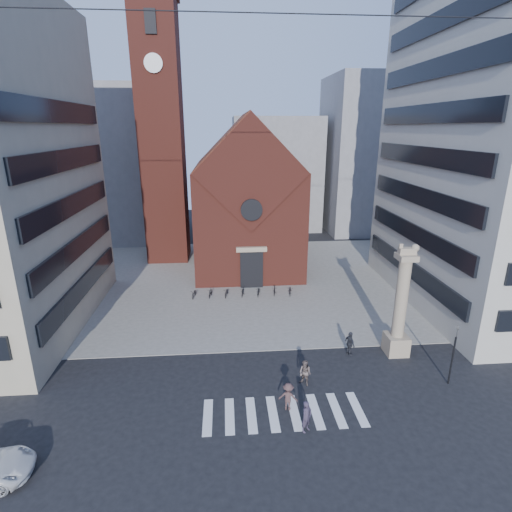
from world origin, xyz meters
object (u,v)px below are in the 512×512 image
at_px(pedestrian_0, 307,417).
at_px(scooter_0, 194,293).
at_px(lion_column, 400,312).
at_px(traffic_light, 453,354).
at_px(pedestrian_2, 350,344).
at_px(pedestrian_1, 305,373).

height_order(pedestrian_0, scooter_0, pedestrian_0).
xyz_separation_m(lion_column, pedestrian_0, (-8.41, -7.56, -2.50)).
bearing_deg(scooter_0, pedestrian_0, -58.85).
distance_m(lion_column, scooter_0, 19.98).
height_order(lion_column, pedestrian_0, lion_column).
relative_size(traffic_light, pedestrian_0, 2.24).
height_order(traffic_light, pedestrian_2, traffic_light).
bearing_deg(pedestrian_0, pedestrian_2, 16.34).
distance_m(traffic_light, pedestrian_0, 11.07).
bearing_deg(pedestrian_2, pedestrian_1, 112.00).
bearing_deg(pedestrian_0, pedestrian_1, 38.73).
height_order(pedestrian_1, pedestrian_2, pedestrian_2).
bearing_deg(lion_column, pedestrian_1, -156.38).
bearing_deg(pedestrian_0, lion_column, 0.83).
bearing_deg(pedestrian_2, traffic_light, -143.10).
distance_m(traffic_light, pedestrian_2, 6.99).
height_order(lion_column, scooter_0, lion_column).
relative_size(lion_column, pedestrian_0, 4.51).
bearing_deg(pedestrian_1, lion_column, 68.67).
distance_m(pedestrian_1, scooter_0, 17.13).
xyz_separation_m(pedestrian_1, pedestrian_2, (4.07, 3.35, 0.05)).
bearing_deg(pedestrian_2, scooter_0, 29.34).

